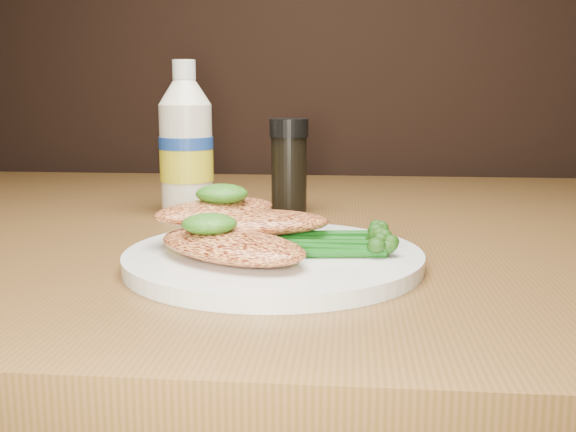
{
  "coord_description": "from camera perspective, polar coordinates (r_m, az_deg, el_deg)",
  "views": [
    {
      "loc": [
        0.05,
        0.35,
        0.89
      ],
      "look_at": [
        0.01,
        0.88,
        0.79
      ],
      "focal_mm": 41.63,
      "sensor_mm": 36.0,
      "label": 1
    }
  ],
  "objects": [
    {
      "name": "broccolini_bundle",
      "position": [
        0.53,
        3.73,
        -2.02
      ],
      "size": [
        0.13,
        0.11,
        0.02
      ],
      "primitive_type": null,
      "rotation": [
        0.0,
        0.0,
        0.21
      ],
      "color": "#114E11",
      "rests_on": "plate"
    },
    {
      "name": "pesto_back",
      "position": [
        0.57,
        -5.68,
        1.9
      ],
      "size": [
        0.05,
        0.04,
        0.02
      ],
      "primitive_type": "ellipsoid",
      "rotation": [
        0.0,
        0.0,
        -0.06
      ],
      "color": "#0C3808",
      "rests_on": "chicken_back"
    },
    {
      "name": "pesto_front",
      "position": [
        0.51,
        -6.72,
        -0.67
      ],
      "size": [
        0.04,
        0.04,
        0.02
      ],
      "primitive_type": "ellipsoid",
      "rotation": [
        0.0,
        0.0,
        0.06
      ],
      "color": "#0C3808",
      "rests_on": "chicken_front"
    },
    {
      "name": "plate",
      "position": [
        0.54,
        -1.24,
        -3.64
      ],
      "size": [
        0.24,
        0.24,
        0.01
      ],
      "primitive_type": "cylinder",
      "color": "white",
      "rests_on": "dining_table"
    },
    {
      "name": "mayo_bottle",
      "position": [
        0.76,
        -8.71,
        6.61
      ],
      "size": [
        0.08,
        0.08,
        0.17
      ],
      "primitive_type": null,
      "rotation": [
        0.0,
        0.0,
        -0.41
      ],
      "color": "beige",
      "rests_on": "dining_table"
    },
    {
      "name": "chicken_back",
      "position": [
        0.57,
        -6.19,
        0.49
      ],
      "size": [
        0.12,
        0.12,
        0.02
      ],
      "primitive_type": "ellipsoid",
      "rotation": [
        0.0,
        0.0,
        0.8
      ],
      "color": "#ED8C4B",
      "rests_on": "plate"
    },
    {
      "name": "chicken_mid",
      "position": [
        0.55,
        -2.96,
        -0.52
      ],
      "size": [
        0.13,
        0.08,
        0.02
      ],
      "primitive_type": "ellipsoid",
      "rotation": [
        0.0,
        0.0,
        0.11
      ],
      "color": "#ED8C4B",
      "rests_on": "plate"
    },
    {
      "name": "pepper_grinder",
      "position": [
        0.76,
        0.09,
        4.28
      ],
      "size": [
        0.05,
        0.05,
        0.11
      ],
      "primitive_type": null,
      "rotation": [
        0.0,
        0.0,
        0.14
      ],
      "color": "black",
      "rests_on": "dining_table"
    },
    {
      "name": "chicken_front",
      "position": [
        0.51,
        -4.87,
        -2.55
      ],
      "size": [
        0.15,
        0.13,
        0.02
      ],
      "primitive_type": "ellipsoid",
      "rotation": [
        0.0,
        0.0,
        -0.58
      ],
      "color": "#ED8C4B",
      "rests_on": "plate"
    }
  ]
}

